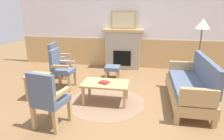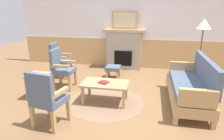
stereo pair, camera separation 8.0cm
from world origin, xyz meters
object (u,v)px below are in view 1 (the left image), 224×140
armchair_front_left (48,97)px  armchair_by_window_left (58,59)px  couch (190,86)px  armchair_near_fireplace (61,67)px  fireplace (123,49)px  footstool (112,69)px  framed_picture (123,20)px  coffee_table (106,85)px  side_table (38,80)px  floor_lamp_by_couch (202,28)px  book_on_table (104,82)px

armchair_front_left → armchair_by_window_left: bearing=111.5°
armchair_by_window_left → couch: bearing=-18.0°
armchair_front_left → armchair_near_fireplace: bearing=107.6°
fireplace → armchair_front_left: fireplace is taller
footstool → armchair_near_fireplace: bearing=-141.2°
framed_picture → armchair_near_fireplace: 2.55m
coffee_table → armchair_front_left: size_ratio=0.98×
armchair_by_window_left → armchair_front_left: same height
coffee_table → armchair_by_window_left: size_ratio=0.98×
armchair_by_window_left → side_table: armchair_by_window_left is taller
armchair_by_window_left → side_table: 1.44m
footstool → armchair_by_window_left: (-1.56, -0.14, 0.25)m
framed_picture → side_table: size_ratio=1.45×
fireplace → framed_picture: 0.91m
couch → floor_lamp_by_couch: floor_lamp_by_couch is taller
couch → armchair_front_left: size_ratio=1.84×
fireplace → side_table: bearing=-120.3°
fireplace → armchair_front_left: bearing=-102.0°
framed_picture → armchair_by_window_left: size_ratio=0.82×
book_on_table → footstool: size_ratio=0.47×
armchair_by_window_left → armchair_front_left: size_ratio=1.00×
armchair_front_left → coffee_table: bearing=55.5°
armchair_front_left → floor_lamp_by_couch: 3.92m
armchair_by_window_left → floor_lamp_by_couch: bearing=2.0°
side_table → floor_lamp_by_couch: bearing=23.3°
floor_lamp_by_couch → armchair_front_left: bearing=-138.3°
couch → coffee_table: (-1.72, -0.24, -0.01)m
armchair_by_window_left → armchair_near_fireplace: bearing=-60.8°
couch → footstool: (-1.84, 1.25, -0.11)m
floor_lamp_by_couch → coffee_table: bearing=-145.0°
couch → coffee_table: 1.74m
armchair_near_fireplace → side_table: armchair_near_fireplace is taller
coffee_table → side_table: bearing=-177.2°
book_on_table → armchair_by_window_left: size_ratio=0.19×
framed_picture → footstool: (-0.16, -1.05, -1.28)m
armchair_near_fireplace → armchair_by_window_left: (-0.43, 0.77, 0.00)m
armchair_by_window_left → fireplace: bearing=34.7°
coffee_table → armchair_by_window_left: armchair_by_window_left is taller
armchair_front_left → couch: bearing=27.9°
coffee_table → armchair_by_window_left: bearing=141.2°
couch → armchair_front_left: bearing=-152.1°
framed_picture → book_on_table: 2.79m
framed_picture → coffee_table: 2.79m
framed_picture → armchair_by_window_left: 2.32m
side_table → framed_picture: bearing=59.7°
framed_picture → book_on_table: (-0.07, -2.56, -1.10)m
coffee_table → floor_lamp_by_couch: (2.12, 1.48, 1.06)m
footstool → armchair_front_left: 2.63m
coffee_table → book_on_table: (-0.03, -0.03, 0.07)m
framed_picture → armchair_near_fireplace: (-1.28, -1.96, -1.02)m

